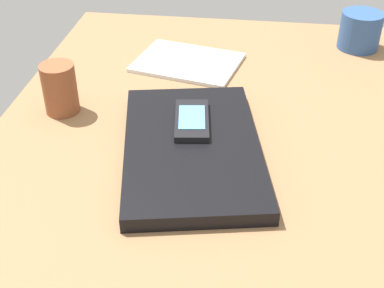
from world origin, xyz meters
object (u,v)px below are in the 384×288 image
(laptop_closed, at_px, (192,148))
(notepad, at_px, (188,62))
(pen_cup, at_px, (60,89))
(cell_phone_on_laptop, at_px, (192,120))
(coffee_mug, at_px, (360,30))

(laptop_closed, relative_size, notepad, 1.66)
(notepad, height_order, pen_cup, pen_cup)
(cell_phone_on_laptop, distance_m, pen_cup, 0.25)
(cell_phone_on_laptop, xyz_separation_m, pen_cup, (0.05, 0.24, 0.02))
(laptop_closed, bearing_deg, coffee_mug, -45.91)
(coffee_mug, relative_size, pen_cup, 1.31)
(laptop_closed, height_order, pen_cup, pen_cup)
(notepad, bearing_deg, coffee_mug, -56.62)
(cell_phone_on_laptop, xyz_separation_m, coffee_mug, (0.40, -0.32, 0.01))
(cell_phone_on_laptop, height_order, notepad, cell_phone_on_laptop)
(cell_phone_on_laptop, height_order, coffee_mug, coffee_mug)
(notepad, distance_m, pen_cup, 0.30)
(notepad, xyz_separation_m, pen_cup, (-0.22, 0.20, 0.04))
(laptop_closed, height_order, notepad, laptop_closed)
(laptop_closed, distance_m, notepad, 0.32)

